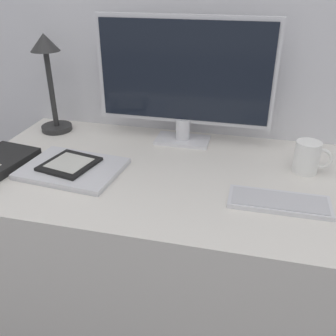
% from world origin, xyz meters
% --- Properties ---
extents(desk, '(1.25, 0.67, 0.72)m').
position_xyz_m(desk, '(0.00, 0.21, 0.36)').
color(desk, silver).
rests_on(desk, ground_plane).
extents(monitor, '(0.61, 0.11, 0.43)m').
position_xyz_m(monitor, '(0.00, 0.45, 0.95)').
color(monitor, silver).
rests_on(monitor, desk).
extents(keyboard, '(0.27, 0.11, 0.01)m').
position_xyz_m(keyboard, '(0.33, 0.10, 0.73)').
color(keyboard, silver).
rests_on(keyboard, desk).
extents(laptop, '(0.32, 0.25, 0.02)m').
position_xyz_m(laptop, '(-0.29, 0.14, 0.73)').
color(laptop, '#BCBCC1').
rests_on(laptop, desk).
extents(ereader, '(0.18, 0.18, 0.01)m').
position_xyz_m(ereader, '(-0.30, 0.15, 0.74)').
color(ereader, black).
rests_on(ereader, laptop).
extents(desk_lamp, '(0.12, 0.12, 0.36)m').
position_xyz_m(desk_lamp, '(-0.50, 0.44, 0.95)').
color(desk_lamp, '#282828').
rests_on(desk_lamp, desk).
extents(coffee_mug, '(0.11, 0.08, 0.10)m').
position_xyz_m(coffee_mug, '(0.42, 0.31, 0.77)').
color(coffee_mug, white).
rests_on(coffee_mug, desk).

